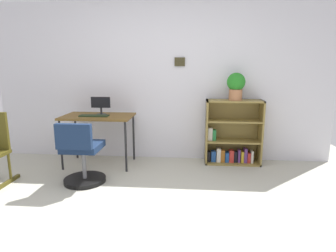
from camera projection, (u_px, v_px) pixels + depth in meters
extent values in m
plane|color=#ABAA9B|center=(134.00, 232.00, 2.49)|extent=(6.24, 6.24, 0.00)
cube|color=silver|center=(160.00, 82.00, 4.34)|extent=(5.20, 0.10, 2.40)
cube|color=#36311B|center=(180.00, 62.00, 4.19)|extent=(0.15, 0.02, 0.13)
cube|color=brown|center=(98.00, 116.00, 4.06)|extent=(1.00, 0.60, 0.03)
cylinder|color=black|center=(61.00, 145.00, 3.92)|extent=(0.03, 0.03, 0.71)
cylinder|color=black|center=(126.00, 147.00, 3.85)|extent=(0.03, 0.03, 0.71)
cylinder|color=black|center=(76.00, 136.00, 4.44)|extent=(0.03, 0.03, 0.71)
cylinder|color=black|center=(134.00, 137.00, 4.36)|extent=(0.03, 0.03, 0.71)
cylinder|color=#262628|center=(101.00, 114.00, 4.11)|extent=(0.14, 0.14, 0.01)
cylinder|color=#262628|center=(101.00, 111.00, 4.10)|extent=(0.03, 0.03, 0.10)
cube|color=black|center=(101.00, 102.00, 4.06)|extent=(0.28, 0.02, 0.16)
cube|color=#1F2F19|center=(94.00, 116.00, 3.98)|extent=(0.41, 0.13, 0.02)
cylinder|color=black|center=(85.00, 180.00, 3.57)|extent=(0.52, 0.52, 0.05)
cylinder|color=slate|center=(84.00, 164.00, 3.53)|extent=(0.05, 0.05, 0.37)
cube|color=#152644|center=(83.00, 147.00, 3.48)|extent=(0.44, 0.44, 0.08)
cube|color=#152644|center=(74.00, 137.00, 3.19)|extent=(0.42, 0.07, 0.30)
cube|color=#433C12|center=(3.00, 185.00, 3.41)|extent=(0.04, 0.64, 0.04)
cylinder|color=#433C12|center=(9.00, 166.00, 3.52)|extent=(0.03, 0.03, 0.34)
cube|color=olive|center=(206.00, 132.00, 4.20)|extent=(0.02, 0.30, 0.96)
cube|color=olive|center=(260.00, 133.00, 4.14)|extent=(0.02, 0.30, 0.96)
cube|color=olive|center=(235.00, 101.00, 4.07)|extent=(0.81, 0.30, 0.02)
cube|color=olive|center=(232.00, 162.00, 4.27)|extent=(0.81, 0.30, 0.02)
cube|color=olive|center=(232.00, 130.00, 4.31)|extent=(0.81, 0.02, 0.96)
cube|color=olive|center=(233.00, 141.00, 4.20)|extent=(0.77, 0.28, 0.02)
cube|color=olive|center=(234.00, 121.00, 4.14)|extent=(0.77, 0.28, 0.02)
cube|color=black|center=(209.00, 156.00, 4.27)|extent=(0.05, 0.10, 0.16)
cube|color=#1E478C|center=(213.00, 156.00, 4.26)|extent=(0.07, 0.10, 0.16)
cube|color=beige|center=(218.00, 155.00, 4.25)|extent=(0.06, 0.12, 0.21)
cube|color=#99591E|center=(223.00, 156.00, 4.25)|extent=(0.06, 0.10, 0.18)
cube|color=#1E478C|center=(227.00, 157.00, 4.25)|extent=(0.05, 0.12, 0.15)
cube|color=#B22D28|center=(231.00, 156.00, 4.24)|extent=(0.07, 0.12, 0.18)
cube|color=black|center=(235.00, 157.00, 4.24)|extent=(0.05, 0.10, 0.16)
cube|color=#593372|center=(239.00, 156.00, 4.23)|extent=(0.03, 0.10, 0.19)
cube|color=#B79323|center=(242.00, 157.00, 4.23)|extent=(0.04, 0.12, 0.17)
cube|color=#593372|center=(245.00, 155.00, 4.22)|extent=(0.04, 0.13, 0.22)
cube|color=#B22D28|center=(248.00, 157.00, 4.22)|extent=(0.05, 0.11, 0.15)
cube|color=beige|center=(252.00, 156.00, 4.21)|extent=(0.03, 0.13, 0.18)
cube|color=beige|center=(210.00, 134.00, 4.20)|extent=(0.06, 0.11, 0.19)
cube|color=#237238|center=(214.00, 135.00, 4.19)|extent=(0.05, 0.10, 0.16)
cylinder|color=#9E6642|center=(235.00, 95.00, 4.04)|extent=(0.19, 0.19, 0.16)
sphere|color=#237721|center=(236.00, 82.00, 4.00)|extent=(0.26, 0.26, 0.26)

